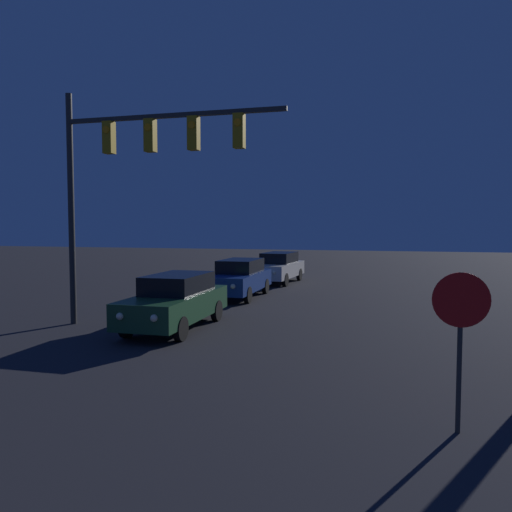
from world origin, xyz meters
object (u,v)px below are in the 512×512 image
Objects in this scene: traffic_signal_mast at (133,160)px; stop_sign at (460,321)px; car_far at (279,267)px; car_near at (176,300)px; car_mid at (239,278)px.

stop_sign is at bearing -34.02° from traffic_signal_mast.
stop_sign is at bearing 114.40° from car_far.
car_mid is at bearing -90.05° from car_near.
traffic_signal_mast reaches higher than car_far.
car_near is 0.68× the size of traffic_signal_mast.
car_mid is 5.43m from car_far.
car_far is at bearing -94.47° from car_mid.
stop_sign reaches higher than car_near.
car_near is 6.27m from car_mid.
stop_sign reaches higher than car_far.
traffic_signal_mast is (-1.12, -6.46, 3.93)m from car_mid.
stop_sign is at bearing 140.33° from car_near.
car_near and car_far have the same top height.
traffic_signal_mast is (-1.16, -0.18, 3.93)m from car_near.
traffic_signal_mast reaches higher than car_mid.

